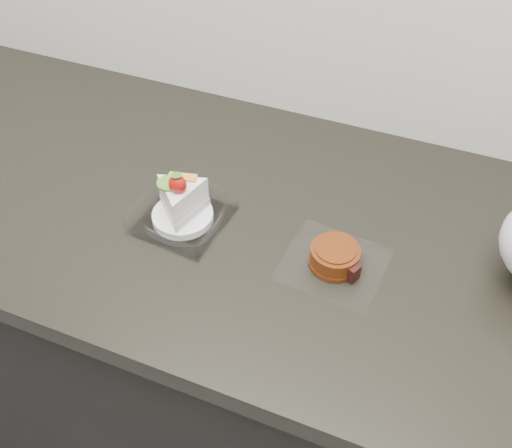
% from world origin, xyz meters
% --- Properties ---
extents(counter, '(2.04, 0.64, 0.90)m').
position_xyz_m(counter, '(0.00, 1.69, 0.45)').
color(counter, black).
rests_on(counter, ground).
extents(cake_tray, '(0.15, 0.15, 0.11)m').
position_xyz_m(cake_tray, '(-0.13, 1.63, 0.93)').
color(cake_tray, white).
rests_on(cake_tray, counter).
extents(mooncake_wrap, '(0.16, 0.16, 0.04)m').
position_xyz_m(mooncake_wrap, '(0.13, 1.63, 0.91)').
color(mooncake_wrap, white).
rests_on(mooncake_wrap, counter).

